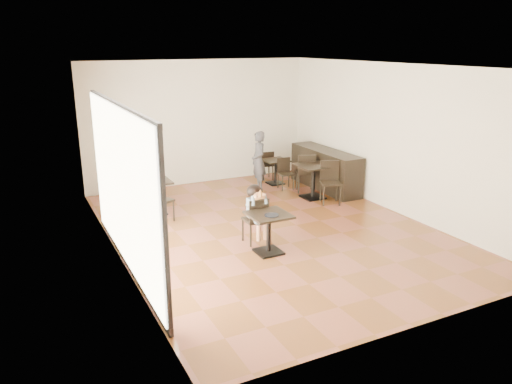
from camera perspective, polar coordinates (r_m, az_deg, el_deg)
floor at (r=10.05m, az=1.72°, el=-4.32°), size 6.00×8.00×0.01m
ceiling at (r=9.39m, az=1.89°, el=14.23°), size 6.00×8.00×0.01m
wall_back at (r=13.19m, az=-6.55°, el=7.87°), size 6.00×0.01×3.20m
wall_front at (r=6.48m, az=18.84°, el=-2.26°), size 6.00×0.01×3.20m
wall_left at (r=8.61m, az=-16.07°, el=2.58°), size 0.01×8.00×3.20m
wall_right at (r=11.30m, az=15.39°, el=5.90°), size 0.01×8.00×3.20m
storefront_window at (r=8.19m, az=-15.08°, el=0.50°), size 0.04×4.50×2.60m
child_table at (r=8.85m, az=1.46°, el=-4.76°), size 0.70×0.70×0.74m
child_chair at (r=9.28m, az=-0.14°, el=-3.21°), size 0.40×0.40×0.89m
child at (r=9.24m, az=-0.14°, el=-2.55°), size 0.40×0.56×1.12m
plate at (r=8.63m, az=1.79°, el=-2.65°), size 0.25×0.25×0.01m
pizza_slice at (r=8.95m, az=0.40°, el=-0.44°), size 0.26×0.20×0.06m
adult_patron at (r=12.54m, az=0.30°, el=3.56°), size 0.43×0.59×1.50m
cafe_table_mid at (r=12.03m, az=6.54°, el=1.19°), size 1.01×1.01×0.82m
cafe_table_left at (r=11.07m, az=-11.54°, el=-0.59°), size 0.94×0.94×0.75m
cafe_table_back at (r=13.19m, az=2.22°, el=2.33°), size 0.69×0.69×0.66m
chair_mid_a at (r=12.52m, az=5.66°, el=2.23°), size 0.58×0.58×0.98m
chair_mid_b at (r=11.63m, az=8.54°, el=1.01°), size 0.58×0.58×0.98m
chair_left_a at (r=11.56m, az=-12.29°, el=0.50°), size 0.54×0.54×0.90m
chair_left_b at (r=10.54m, az=-10.77°, el=-0.99°), size 0.54×0.54×0.90m
chair_back_a at (r=13.64m, az=1.12°, el=3.11°), size 0.40×0.40×0.79m
chair_back_b at (r=12.71m, az=3.42°, el=2.06°), size 0.40×0.40×0.79m
service_counter at (r=12.86m, az=7.94°, el=2.58°), size 0.60×2.40×1.00m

